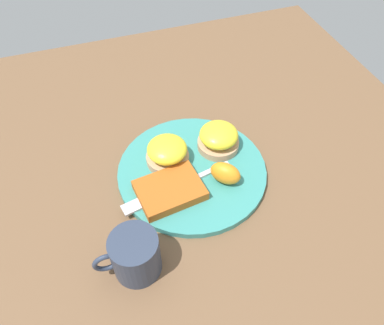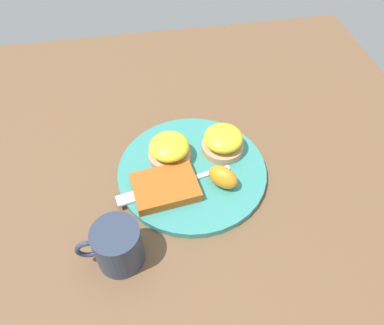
{
  "view_description": "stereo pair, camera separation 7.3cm",
  "coord_description": "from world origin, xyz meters",
  "views": [
    {
      "loc": [
        0.15,
        0.45,
        0.59
      ],
      "look_at": [
        0.0,
        0.0,
        0.03
      ],
      "focal_mm": 35.0,
      "sensor_mm": 36.0,
      "label": 1
    },
    {
      "loc": [
        0.08,
        0.47,
        0.59
      ],
      "look_at": [
        0.0,
        0.0,
        0.03
      ],
      "focal_mm": 35.0,
      "sensor_mm": 36.0,
      "label": 2
    }
  ],
  "objects": [
    {
      "name": "plate",
      "position": [
        0.0,
        0.0,
        0.01
      ],
      "size": [
        0.3,
        0.3,
        0.01
      ],
      "primitive_type": "cylinder",
      "color": "teal",
      "rests_on": "ground_plane"
    },
    {
      "name": "fork",
      "position": [
        0.05,
        0.04,
        0.02
      ],
      "size": [
        0.23,
        0.06,
        0.0
      ],
      "color": "silver",
      "rests_on": "plate"
    },
    {
      "name": "sandwich_benedict_left",
      "position": [
        -0.07,
        -0.04,
        0.04
      ],
      "size": [
        0.09,
        0.09,
        0.05
      ],
      "color": "tan",
      "rests_on": "plate"
    },
    {
      "name": "cup",
      "position": [
        0.15,
        0.16,
        0.04
      ],
      "size": [
        0.11,
        0.08,
        0.08
      ],
      "color": "#2D384C",
      "rests_on": "ground_plane"
    },
    {
      "name": "sandwich_benedict_right",
      "position": [
        0.04,
        -0.04,
        0.04
      ],
      "size": [
        0.09,
        0.09,
        0.05
      ],
      "color": "tan",
      "rests_on": "plate"
    },
    {
      "name": "orange_wedge",
      "position": [
        -0.05,
        0.05,
        0.04
      ],
      "size": [
        0.07,
        0.07,
        0.04
      ],
      "primitive_type": "ellipsoid",
      "rotation": [
        0.0,
        0.0,
        2.36
      ],
      "color": "orange",
      "rests_on": "plate"
    },
    {
      "name": "hashbrown_patty",
      "position": [
        0.06,
        0.04,
        0.02
      ],
      "size": [
        0.13,
        0.1,
        0.02
      ],
      "primitive_type": "cube",
      "rotation": [
        0.0,
        0.0,
        0.12
      ],
      "color": "#B1571B",
      "rests_on": "plate"
    },
    {
      "name": "ground_plane",
      "position": [
        0.0,
        0.0,
        0.0
      ],
      "size": [
        1.1,
        1.1,
        0.0
      ],
      "primitive_type": "plane",
      "color": "brown"
    }
  ]
}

